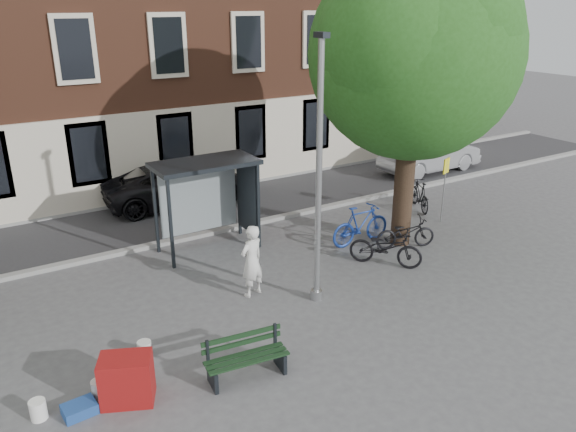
# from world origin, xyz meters

# --- Properties ---
(ground) EXTENTS (90.00, 90.00, 0.00)m
(ground) POSITION_xyz_m (0.00, 0.00, 0.00)
(ground) COLOR #4C4C4F
(ground) RESTS_ON ground
(road) EXTENTS (40.00, 4.00, 0.01)m
(road) POSITION_xyz_m (0.00, 7.00, 0.01)
(road) COLOR #28282B
(road) RESTS_ON ground
(curb_near) EXTENTS (40.00, 0.25, 0.12)m
(curb_near) POSITION_xyz_m (0.00, 5.00, 0.06)
(curb_near) COLOR gray
(curb_near) RESTS_ON ground
(curb_far) EXTENTS (40.00, 0.25, 0.12)m
(curb_far) POSITION_xyz_m (0.00, 9.00, 0.06)
(curb_far) COLOR gray
(curb_far) RESTS_ON ground
(lamppost) EXTENTS (0.28, 0.35, 6.11)m
(lamppost) POSITION_xyz_m (0.00, 0.00, 2.78)
(lamppost) COLOR #9EA0A3
(lamppost) RESTS_ON ground
(tree_right) EXTENTS (5.76, 5.60, 8.20)m
(tree_right) POSITION_xyz_m (4.01, 1.38, 5.62)
(tree_right) COLOR black
(tree_right) RESTS_ON ground
(bus_shelter) EXTENTS (2.85, 1.45, 2.62)m
(bus_shelter) POSITION_xyz_m (-0.61, 4.11, 1.92)
(bus_shelter) COLOR #1E2328
(bus_shelter) RESTS_ON ground
(painter) EXTENTS (0.76, 0.61, 1.81)m
(painter) POSITION_xyz_m (-1.20, 1.00, 0.90)
(painter) COLOR white
(painter) RESTS_ON ground
(bench) EXTENTS (1.64, 0.70, 0.82)m
(bench) POSITION_xyz_m (-2.80, -1.74, 0.38)
(bench) COLOR #1E2328
(bench) RESTS_ON ground
(bike_a) EXTENTS (1.84, 1.19, 0.91)m
(bike_a) POSITION_xyz_m (3.88, 1.16, 0.46)
(bike_a) COLOR black
(bike_a) RESTS_ON ground
(bike_b) EXTENTS (1.99, 0.57, 1.19)m
(bike_b) POSITION_xyz_m (2.96, 2.06, 0.60)
(bike_b) COLOR navy
(bike_b) RESTS_ON ground
(bike_c) EXTENTS (1.77, 1.95, 1.03)m
(bike_c) POSITION_xyz_m (2.63, 0.58, 0.51)
(bike_c) COLOR black
(bike_c) RESTS_ON ground
(bike_d) EXTENTS (1.17, 1.75, 1.03)m
(bike_d) POSITION_xyz_m (6.50, 3.30, 0.51)
(bike_d) COLOR black
(bike_d) RESTS_ON ground
(car_dark) EXTENTS (5.22, 2.65, 1.42)m
(car_dark) POSITION_xyz_m (-0.29, 8.26, 0.71)
(car_dark) COLOR black
(car_dark) RESTS_ON ground
(car_silver) EXTENTS (4.57, 1.65, 1.50)m
(car_silver) POSITION_xyz_m (10.14, 6.51, 0.75)
(car_silver) COLOR #94959A
(car_silver) RESTS_ON ground
(red_stand) EXTENTS (1.07, 0.92, 0.90)m
(red_stand) POSITION_xyz_m (-4.92, -1.27, 0.45)
(red_stand) COLOR maroon
(red_stand) RESTS_ON ground
(blue_crate) EXTENTS (0.58, 0.45, 0.20)m
(blue_crate) POSITION_xyz_m (-5.75, -1.18, 0.10)
(blue_crate) COLOR navy
(blue_crate) RESTS_ON ground
(bucket_a) EXTENTS (0.32, 0.32, 0.36)m
(bucket_a) POSITION_xyz_m (-6.37, -0.93, 0.18)
(bucket_a) COLOR white
(bucket_a) RESTS_ON ground
(bucket_b) EXTENTS (0.30, 0.30, 0.36)m
(bucket_b) POSITION_xyz_m (-5.34, -0.93, 0.18)
(bucket_b) COLOR silver
(bucket_b) RESTS_ON ground
(bucket_c) EXTENTS (0.37, 0.37, 0.36)m
(bucket_c) POSITION_xyz_m (-4.26, -0.15, 0.18)
(bucket_c) COLOR silver
(bucket_c) RESTS_ON ground
(notice_sign) EXTENTS (0.35, 0.15, 2.11)m
(notice_sign) POSITION_xyz_m (6.29, 2.08, 1.57)
(notice_sign) COLOR #9EA0A3
(notice_sign) RESTS_ON ground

